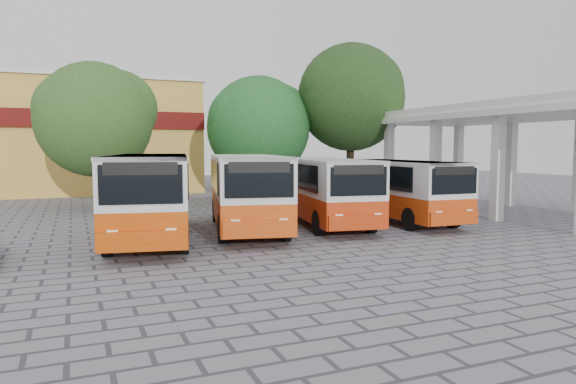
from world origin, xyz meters
name	(u,v)px	position (x,y,z in m)	size (l,w,h in m)	color
ground	(369,239)	(0.00, 0.00, 0.00)	(90.00, 90.00, 0.00)	slate
terminal_shelter	(507,116)	(10.50, 4.00, 4.91)	(6.80, 15.80, 5.40)	silver
shophouse_block	(55,136)	(-11.00, 25.99, 4.16)	(20.40, 10.40, 8.30)	gold
bus_far_left	(151,191)	(-7.30, 2.81, 1.76)	(4.13, 8.81, 3.04)	#BF3B00
bus_centre_left	(247,187)	(-3.49, 3.50, 1.73)	(4.23, 8.70, 2.99)	#C53C06
bus_centre_right	(325,187)	(0.06, 3.60, 1.63)	(3.62, 8.14, 2.82)	#B62803
bus_far_right	(399,186)	(3.55, 3.24, 1.57)	(2.60, 7.63, 2.72)	#BB3707
tree_left	(96,116)	(-8.61, 13.65, 4.99)	(6.42, 6.11, 7.84)	#462B13
tree_middle	(260,124)	(1.01, 14.60, 4.75)	(6.73, 6.41, 7.74)	black
tree_right	(352,94)	(6.73, 13.11, 6.70)	(7.16, 6.82, 9.89)	black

